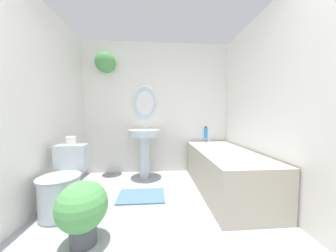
% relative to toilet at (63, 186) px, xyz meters
% --- Properties ---
extents(wall_back, '(2.78, 0.35, 2.40)m').
position_rel_toilet_xyz_m(wall_back, '(0.97, 1.29, 0.99)').
color(wall_back, silver).
rests_on(wall_back, ground_plane).
extents(wall_left, '(0.06, 2.97, 2.40)m').
position_rel_toilet_xyz_m(wall_left, '(-0.30, -0.15, 0.91)').
color(wall_left, silver).
rests_on(wall_left, ground_plane).
extents(wall_right, '(0.06, 2.97, 2.40)m').
position_rel_toilet_xyz_m(wall_right, '(2.42, -0.15, 0.91)').
color(wall_right, silver).
rests_on(wall_right, ground_plane).
extents(toilet, '(0.43, 0.58, 0.71)m').
position_rel_toilet_xyz_m(toilet, '(0.00, 0.00, 0.00)').
color(toilet, silver).
rests_on(toilet, ground_plane).
extents(pedestal_sink, '(0.53, 0.53, 0.93)m').
position_rel_toilet_xyz_m(pedestal_sink, '(0.84, 0.97, 0.32)').
color(pedestal_sink, silver).
rests_on(pedestal_sink, ground_plane).
extents(bathtub, '(0.74, 1.67, 0.65)m').
position_rel_toilet_xyz_m(bathtub, '(2.00, 0.39, 0.01)').
color(bathtub, '#B2A893').
rests_on(bathtub, ground_plane).
extents(shampoo_bottle, '(0.07, 0.07, 0.22)m').
position_rel_toilet_xyz_m(shampoo_bottle, '(1.95, 1.11, 0.46)').
color(shampoo_bottle, '#2D84C6').
rests_on(shampoo_bottle, bathtub).
extents(potted_plant, '(0.41, 0.41, 0.53)m').
position_rel_toilet_xyz_m(potted_plant, '(0.42, -0.50, 0.01)').
color(potted_plant, '#47474C').
rests_on(potted_plant, ground_plane).
extents(bath_mat, '(0.60, 0.41, 0.02)m').
position_rel_toilet_xyz_m(bath_mat, '(0.84, 0.28, -0.28)').
color(bath_mat, '#4C7093').
rests_on(bath_mat, ground_plane).
extents(toilet_paper_roll, '(0.11, 0.11, 0.10)m').
position_rel_toilet_xyz_m(toilet_paper_roll, '(-0.00, 0.22, 0.47)').
color(toilet_paper_roll, white).
rests_on(toilet_paper_roll, toilet).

